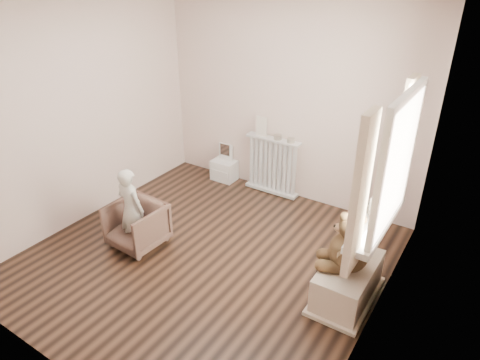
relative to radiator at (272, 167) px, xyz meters
The scene contains 20 objects.
floor 1.73m from the radiator, 85.85° to the right, with size 3.60×3.60×0.01m, color black.
ceiling 2.78m from the radiator, 85.85° to the right, with size 3.60×3.60×0.01m, color white.
back_wall 0.93m from the radiator, 44.56° to the left, with size 3.60×0.02×2.60m, color silver.
front_wall 3.60m from the radiator, 87.99° to the right, with size 3.60×0.02×2.60m, color silver.
left_wall 2.54m from the radiator, 134.97° to the right, with size 0.02×3.60×2.60m, color silver.
right_wall 2.71m from the radiator, 41.16° to the right, with size 0.02×3.60×2.60m, color silver.
window 2.56m from the radiator, 36.25° to the right, with size 0.03×0.90×1.10m, color white.
window_sill 2.31m from the radiator, 37.60° to the right, with size 0.22×1.10×0.06m, color silver.
curtain_left 2.82m from the radiator, 47.74° to the right, with size 0.06×0.26×1.30m, color beige.
curtain_right 2.19m from the radiator, 24.57° to the right, with size 0.06×0.26×1.30m, color beige.
radiator is the anchor object (origin of this frame).
paper_doll 0.59m from the radiator, behind, with size 0.16×0.01×0.27m, color beige.
tin_a 0.46m from the radiator, ahead, with size 0.10×0.10×0.06m, color #A59E8C.
tin_b 0.52m from the radiator, ahead, with size 0.10×0.10×0.06m, color #A59E8C.
toy_vanity 0.80m from the radiator, behind, with size 0.35×0.25×0.55m, color silver.
armchair 2.04m from the radiator, 109.22° to the right, with size 0.55×0.57×0.52m, color brown.
child 2.08m from the radiator, 108.77° to the right, with size 0.35×0.23×0.96m, color beige.
toy_bench 2.20m from the radiator, 41.57° to the right, with size 0.44×0.82×0.39m, color beige.
teddy_bear 2.24m from the radiator, 42.96° to the right, with size 0.47×0.36×0.58m, color #372514, non-canonical shape.
plush_cat 2.33m from the radiator, 37.45° to the right, with size 0.18×0.29×0.25m, color slate, non-canonical shape.
Camera 1 is at (2.39, -3.00, 2.91)m, focal length 32.00 mm.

